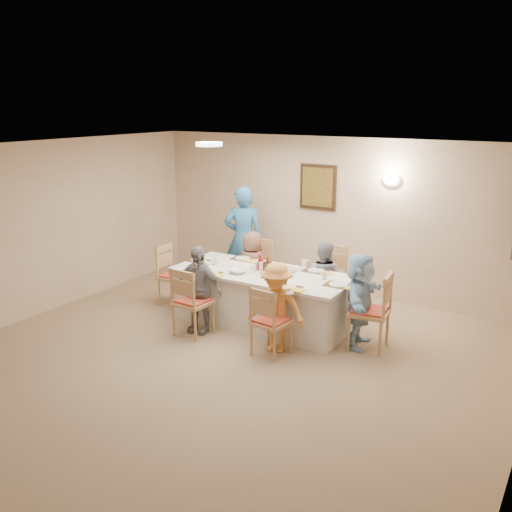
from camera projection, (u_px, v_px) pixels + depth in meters
The scene contains 44 objects.
ground at pixel (207, 374), 6.55m from camera, with size 7.00×7.00×0.00m, color #998262.
room_walls at pixel (204, 246), 6.15m from camera, with size 7.00×7.00×7.00m.
wall_picture at pixel (318, 187), 9.11m from camera, with size 0.62×0.05×0.72m.
wall_sconce at pixel (391, 180), 8.43m from camera, with size 0.26×0.09×0.18m, color white.
ceiling_light at pixel (209, 144), 7.64m from camera, with size 0.36×0.36×0.05m, color white.
dining_table at pixel (263, 298), 7.92m from camera, with size 2.50×1.06×0.76m, color silver.
chair_back_left at pixel (256, 271), 8.86m from camera, with size 0.46×0.46×0.96m, color tan, non-canonical shape.
chair_back_right at pixel (327, 281), 8.25m from camera, with size 0.49×0.49×1.02m, color tan, non-canonical shape.
chair_front_left at pixel (193, 301), 7.54m from camera, with size 0.45×0.45×0.95m, color tan, non-canonical shape.
chair_front_right at pixel (271, 320), 6.95m from camera, with size 0.43×0.43×0.89m, color tan, non-canonical shape.
chair_left_end at pixel (175, 275), 8.68m from camera, with size 0.44×0.44×0.92m, color tan, non-canonical shape.
chair_right_end at pixel (369, 310), 7.11m from camera, with size 0.48×0.48×1.00m, color tan, non-canonical shape.
diner_back_left at pixel (252, 267), 8.74m from camera, with size 0.56×0.37×1.13m, color brown.
diner_back_right at pixel (323, 280), 8.13m from camera, with size 0.56×0.45×1.13m, color gray.
diner_front_left at pixel (198, 289), 7.61m from camera, with size 0.72×0.35×1.20m, color gray.
diner_front_right at pixel (276, 308), 7.01m from camera, with size 0.79×0.53×1.14m, color #E6913F.
diner_right_end at pixel (360, 300), 7.15m from camera, with size 0.54×1.18×1.22m, color #A2CDF3.
caregiver at pixel (244, 239), 9.27m from camera, with size 0.75×0.66×1.73m, color teal.
placemat_fl at pixel (209, 273), 7.78m from camera, with size 0.33×0.24×0.01m, color #472B19.
plate_fl at pixel (209, 272), 7.78m from camera, with size 0.25×0.25×0.02m, color white.
napkin_fl at pixel (218, 275), 7.64m from camera, with size 0.13×0.13×0.01m, color yellow.
placemat_fr at pixel (287, 287), 7.17m from camera, with size 0.36×0.27×0.01m, color #472B19.
plate_fr at pixel (287, 286), 7.17m from camera, with size 0.23×0.23×0.01m, color white.
napkin_fr at pixel (298, 290), 7.04m from camera, with size 0.15×0.15×0.01m, color yellow.
placemat_bl at pixel (243, 259), 8.47m from camera, with size 0.34×0.25×0.01m, color #472B19.
plate_bl at pixel (243, 258), 8.47m from camera, with size 0.22×0.22×0.01m, color white.
napkin_bl at pixel (251, 261), 8.34m from camera, with size 0.15×0.15×0.01m, color yellow.
placemat_br at pixel (316, 271), 7.87m from camera, with size 0.35×0.26×0.01m, color #472B19.
plate_br at pixel (316, 270), 7.86m from camera, with size 0.23×0.23×0.01m, color white.
napkin_br at pixel (326, 273), 7.73m from camera, with size 0.14×0.14×0.01m, color yellow.
placemat_le at pixel (199, 261), 8.38m from camera, with size 0.33×0.25×0.01m, color #472B19.
plate_le at pixel (199, 260), 8.37m from camera, with size 0.23×0.23×0.01m, color white.
napkin_le at pixel (206, 263), 8.24m from camera, with size 0.13×0.13×0.01m, color yellow.
placemat_re at pixel (338, 285), 7.26m from camera, with size 0.35×0.26×0.01m, color #472B19.
plate_re at pixel (338, 284), 7.26m from camera, with size 0.24×0.24×0.01m, color white.
napkin_re at pixel (350, 288), 7.13m from camera, with size 0.14×0.14×0.01m, color yellow.
teacup_a at pixel (204, 266), 7.93m from camera, with size 0.12×0.12×0.09m, color white.
teacup_b at pixel (305, 263), 8.09m from camera, with size 0.13×0.13×0.09m, color white.
bowl_a at pixel (238, 271), 7.77m from camera, with size 0.25×0.25×0.06m, color white.
bowl_b at pixel (290, 270), 7.84m from camera, with size 0.24×0.24×0.06m, color white.
condiment_ketchup at pixel (261, 262), 7.87m from camera, with size 0.09×0.10×0.22m, color #9E150D.
condiment_brown at pixel (267, 264), 7.86m from camera, with size 0.10×0.10×0.19m, color #4D2214.
condiment_malt at pixel (266, 269), 7.70m from camera, with size 0.14×0.14×0.14m, color #4D2214.
drinking_glass at pixel (255, 266), 7.93m from camera, with size 0.07×0.07×0.10m, color silver.
Camera 1 is at (3.58, -4.80, 3.03)m, focal length 40.00 mm.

